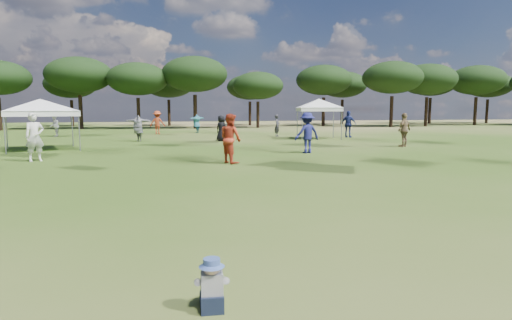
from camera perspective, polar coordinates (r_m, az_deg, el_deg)
The scene contains 5 objects.
tree_line at distance 49.36m, azimuth -9.56°, elevation 10.63°, with size 108.78×17.63×7.77m.
tent_left at distance 24.04m, azimuth -26.84°, elevation 6.98°, with size 6.50×6.50×2.85m.
tent_right at distance 29.85m, azimuth 8.38°, elevation 7.83°, with size 5.53×5.53×3.05m.
toddler at distance 4.57m, azimuth -5.91°, elevation -16.44°, with size 0.37×0.41×0.55m.
festival_crowd at distance 26.57m, azimuth -13.74°, elevation 4.11°, with size 27.80×22.95×1.93m.
Camera 1 is at (-1.11, -1.72, 2.05)m, focal length 30.00 mm.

